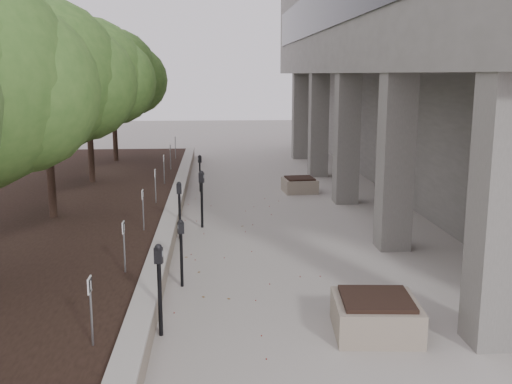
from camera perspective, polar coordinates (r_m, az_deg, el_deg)
name	(u,v)px	position (r m, az deg, el deg)	size (l,w,h in m)	color
retaining_wall	(174,212)	(16.51, -7.90, -1.88)	(0.39, 26.00, 0.50)	gray
planting_bed	(37,216)	(17.16, -20.24, -2.14)	(7.00, 26.00, 0.40)	black
crabapple_tree_3	(46,109)	(15.61, -19.49, 7.50)	(4.60, 4.00, 5.44)	#386225
crabapple_tree_4	(88,100)	(20.47, -15.82, 8.46)	(4.60, 4.00, 5.44)	#386225
crabapple_tree_5	(113,95)	(25.39, -13.55, 9.03)	(4.60, 4.00, 5.44)	#386225
parking_sign_2	(91,312)	(8.32, -15.55, -11.01)	(0.04, 0.22, 0.96)	black
parking_sign_3	(124,247)	(11.11, -12.54, -5.18)	(0.04, 0.22, 0.96)	black
parking_sign_4	(143,210)	(13.99, -10.78, -1.72)	(0.04, 0.22, 0.96)	black
parking_sign_5	(155,186)	(16.91, -9.63, 0.56)	(0.04, 0.22, 0.96)	black
parking_sign_6	(164,169)	(19.85, -8.82, 2.16)	(0.04, 0.22, 0.96)	black
parking_sign_7	(170,157)	(22.81, -8.22, 3.35)	(0.04, 0.22, 0.96)	black
parking_sign_8	(175,147)	(25.78, -7.75, 4.27)	(0.04, 0.22, 0.96)	black
parking_meter_1	(160,290)	(9.28, -9.23, -9.29)	(0.15, 0.10, 1.47)	black
parking_meter_2	(181,253)	(11.32, -7.18, -5.85)	(0.13, 0.09, 1.31)	black
parking_meter_3	(180,210)	(14.57, -7.35, -1.76)	(0.14, 0.10, 1.43)	black
parking_meter_4	(202,199)	(15.57, -5.22, -0.69)	(0.15, 0.11, 1.52)	black
parking_meter_5	(200,173)	(20.40, -5.40, 1.80)	(0.13, 0.09, 1.27)	black
planter_front	(376,315)	(9.59, 11.41, -11.49)	(1.28, 1.28, 0.60)	gray
planter_back	(300,185)	(20.36, 4.21, 0.71)	(1.09, 1.09, 0.51)	gray
berry_scatter	(244,264)	(12.69, -1.20, -6.93)	(3.30, 14.10, 0.02)	maroon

